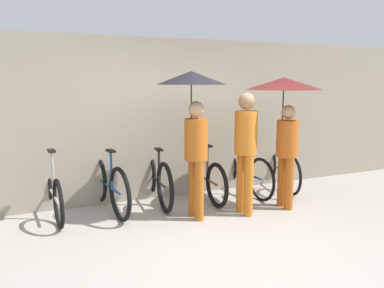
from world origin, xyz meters
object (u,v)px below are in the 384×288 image
object	(u,v)px
pedestrian_leading	(193,105)
pedestrian_center	(246,144)
parked_bicycle_2	(156,178)
pedestrian_trailing	(285,103)
parked_bicycle_0	(52,192)
parked_bicycle_4	(242,171)
parked_bicycle_5	(279,167)
parked_bicycle_1	(108,185)
parked_bicycle_3	(202,176)

from	to	relation	value
pedestrian_leading	pedestrian_center	size ratio (longest dim) A/B	1.17
pedestrian_leading	parked_bicycle_2	bearing A→B (deg)	104.94
pedestrian_trailing	pedestrian_center	bearing A→B (deg)	-171.84
parked_bicycle_0	pedestrian_trailing	size ratio (longest dim) A/B	0.86
pedestrian_trailing	parked_bicycle_0	bearing A→B (deg)	164.84
parked_bicycle_4	pedestrian_trailing	size ratio (longest dim) A/B	0.91
parked_bicycle_5	parked_bicycle_1	bearing A→B (deg)	102.91
parked_bicycle_1	parked_bicycle_3	xyz separation A→B (m)	(1.54, 0.03, -0.03)
parked_bicycle_1	parked_bicycle_0	bearing A→B (deg)	74.97
parked_bicycle_1	parked_bicycle_3	distance (m)	1.54
parked_bicycle_5	pedestrian_center	bearing A→B (deg)	138.52
pedestrian_leading	pedestrian_trailing	distance (m)	1.44
parked_bicycle_5	pedestrian_leading	world-z (taller)	pedestrian_leading
parked_bicycle_2	pedestrian_center	bearing A→B (deg)	-132.04
parked_bicycle_2	pedestrian_center	distance (m)	1.56
pedestrian_leading	pedestrian_trailing	world-z (taller)	pedestrian_leading
parked_bicycle_2	pedestrian_leading	distance (m)	1.46
pedestrian_center	pedestrian_trailing	distance (m)	0.91
parked_bicycle_0	pedestrian_leading	bearing A→B (deg)	-118.72
parked_bicycle_3	parked_bicycle_0	bearing A→B (deg)	88.00
parked_bicycle_3	pedestrian_trailing	distance (m)	1.77
parked_bicycle_1	parked_bicycle_5	distance (m)	3.09
parked_bicycle_5	pedestrian_trailing	bearing A→B (deg)	157.72
parked_bicycle_4	parked_bicycle_1	bearing A→B (deg)	88.82
parked_bicycle_1	parked_bicycle_4	bearing A→B (deg)	-97.12
parked_bicycle_4	pedestrian_leading	size ratio (longest dim) A/B	0.88
parked_bicycle_2	parked_bicycle_5	world-z (taller)	parked_bicycle_2
parked_bicycle_4	pedestrian_leading	bearing A→B (deg)	118.82
pedestrian_leading	pedestrian_trailing	size ratio (longest dim) A/B	1.04
parked_bicycle_3	pedestrian_leading	world-z (taller)	pedestrian_leading
parked_bicycle_0	parked_bicycle_5	distance (m)	3.86
parked_bicycle_1	pedestrian_leading	world-z (taller)	pedestrian_leading
parked_bicycle_2	pedestrian_leading	xyz separation A→B (m)	(0.30, -0.79, 1.19)
parked_bicycle_0	pedestrian_center	xyz separation A→B (m)	(2.56, -0.99, 0.67)
parked_bicycle_4	pedestrian_center	world-z (taller)	pedestrian_center
parked_bicycle_1	parked_bicycle_3	world-z (taller)	parked_bicycle_1
pedestrian_leading	parked_bicycle_4	bearing A→B (deg)	25.88
parked_bicycle_3	parked_bicycle_5	distance (m)	1.55
parked_bicycle_5	pedestrian_center	size ratio (longest dim) A/B	0.95
pedestrian_trailing	parked_bicycle_3	bearing A→B (deg)	139.06
parked_bicycle_0	parked_bicycle_1	size ratio (longest dim) A/B	0.98
parked_bicycle_4	parked_bicycle_0	bearing A→B (deg)	86.83
parked_bicycle_2	pedestrian_leading	size ratio (longest dim) A/B	0.84
parked_bicycle_0	parked_bicycle_2	world-z (taller)	parked_bicycle_2
pedestrian_trailing	parked_bicycle_2	bearing A→B (deg)	152.76
parked_bicycle_2	parked_bicycle_0	bearing A→B (deg)	92.34
parked_bicycle_4	pedestrian_center	xyz separation A→B (m)	(-0.53, -0.97, 0.66)
parked_bicycle_0	pedestrian_center	size ratio (longest dim) A/B	0.97
parked_bicycle_4	pedestrian_leading	world-z (taller)	pedestrian_leading
parked_bicycle_4	pedestrian_center	bearing A→B (deg)	148.74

